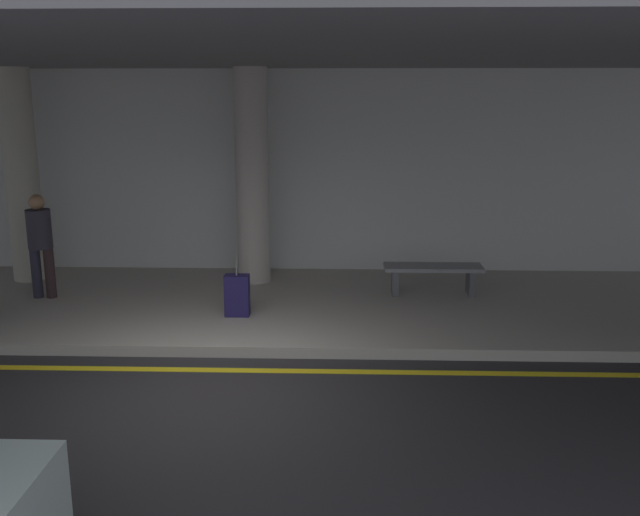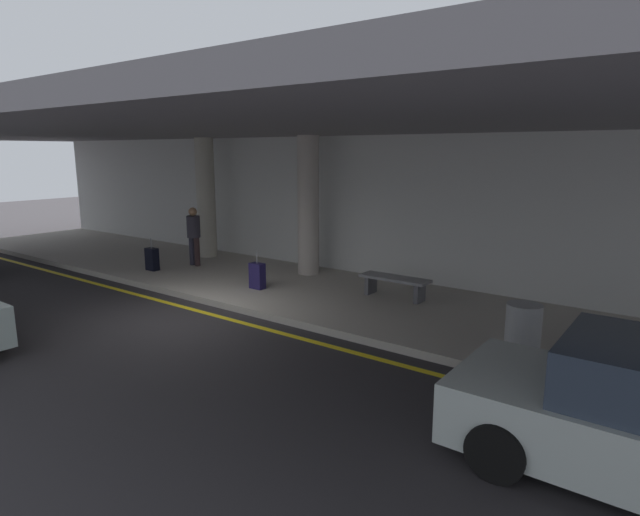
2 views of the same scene
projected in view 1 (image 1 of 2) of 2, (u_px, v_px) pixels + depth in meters
The scene contains 10 objects.
ground_plane at pixel (210, 389), 8.25m from camera, with size 60.00×60.00×0.00m, color #29272A.
sidewalk at pixel (245, 305), 11.25m from camera, with size 26.00×4.20×0.15m, color #A49D93.
lane_stripe_yellow at pixel (218, 370), 8.81m from camera, with size 26.00×0.14×0.01m, color yellow.
support_column_far_left at pixel (22, 176), 12.14m from camera, with size 0.57×0.57×3.65m, color #A59F91.
support_column_left_mid at pixel (252, 177), 12.01m from camera, with size 0.57×0.57×3.65m, color #A49A91.
ceiling_overhang at pixel (234, 51), 9.87m from camera, with size 28.00×13.20×0.30m, color slate.
terminal_back_wall at pixel (259, 175), 13.01m from camera, with size 26.00×0.30×3.80m, color #B7B8B4.
traveler_with_luggage at pixel (40, 239), 11.19m from camera, with size 0.38×0.38×1.68m.
suitcase_upright_primary at pixel (237, 295), 10.42m from camera, with size 0.36×0.22×0.90m.
bench_metal at pixel (433, 273), 11.53m from camera, with size 1.60×0.50×0.48m.
Camera 1 is at (1.54, -7.63, 3.40)m, focal length 39.53 mm.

